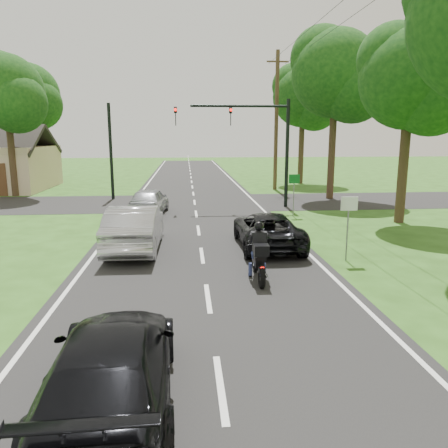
{
  "coord_description": "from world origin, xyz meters",
  "views": [
    {
      "loc": [
        -0.51,
        -10.43,
        4.06
      ],
      "look_at": [
        0.67,
        3.0,
        1.3
      ],
      "focal_mm": 35.0,
      "sensor_mm": 36.0,
      "label": 1
    }
  ],
  "objects": [
    {
      "name": "silver_sedan",
      "position": [
        -2.34,
        5.0,
        0.82
      ],
      "size": [
        1.78,
        4.9,
        1.61
      ],
      "primitive_type": "imported",
      "rotation": [
        0.0,
        0.0,
        3.13
      ],
      "color": "#ADADB1",
      "rests_on": "road"
    },
    {
      "name": "tree_left_near",
      "position": [
        -11.73,
        19.78,
        6.53
      ],
      "size": [
        5.12,
        4.96,
        9.22
      ],
      "color": "#332316",
      "rests_on": "ground"
    },
    {
      "name": "dark_car_behind",
      "position": [
        -1.65,
        -4.37,
        0.68
      ],
      "size": [
        2.01,
        4.63,
        1.33
      ],
      "primitive_type": "imported",
      "rotation": [
        0.0,
        0.0,
        3.17
      ],
      "color": "black",
      "rests_on": "road"
    },
    {
      "name": "traffic_signal",
      "position": [
        3.34,
        14.0,
        4.14
      ],
      "size": [
        6.38,
        0.44,
        6.0
      ],
      "color": "black",
      "rests_on": "ground"
    },
    {
      "name": "utility_pole_far",
      "position": [
        6.2,
        22.0,
        5.08
      ],
      "size": [
        1.6,
        0.28,
        10.0
      ],
      "color": "#513B24",
      "rests_on": "ground"
    },
    {
      "name": "tree_row_e",
      "position": [
        9.48,
        25.78,
        6.83
      ],
      "size": [
        5.28,
        5.12,
        9.61
      ],
      "color": "#332316",
      "rests_on": "ground"
    },
    {
      "name": "sign_green",
      "position": [
        4.9,
        10.98,
        1.6
      ],
      "size": [
        0.55,
        0.07,
        2.12
      ],
      "color": "slate",
      "rests_on": "ground"
    },
    {
      "name": "motorcycle_rider",
      "position": [
        1.51,
        1.27,
        0.67
      ],
      "size": [
        0.56,
        1.99,
        1.71
      ],
      "rotation": [
        0.0,
        0.0,
        -0.03
      ],
      "color": "black",
      "rests_on": "ground"
    },
    {
      "name": "silver_suv",
      "position": [
        -2.42,
        12.11,
        0.71
      ],
      "size": [
        2.02,
        4.25,
        1.4
      ],
      "primitive_type": "imported",
      "rotation": [
        0.0,
        0.0,
        3.05
      ],
      "color": "#9FA3A7",
      "rests_on": "road"
    },
    {
      "name": "dark_suv",
      "position": [
        2.44,
        5.0,
        0.65
      ],
      "size": [
        2.14,
        4.61,
        1.28
      ],
      "primitive_type": "imported",
      "rotation": [
        0.0,
        0.0,
        3.14
      ],
      "color": "black",
      "rests_on": "road"
    },
    {
      "name": "cross_road",
      "position": [
        0.0,
        16.0,
        0.01
      ],
      "size": [
        60.0,
        7.0,
        0.01
      ],
      "primitive_type": "cube",
      "color": "black",
      "rests_on": "ground"
    },
    {
      "name": "sign_white",
      "position": [
        4.7,
        2.98,
        1.6
      ],
      "size": [
        0.55,
        0.07,
        2.12
      ],
      "color": "slate",
      "rests_on": "ground"
    },
    {
      "name": "signal_pole_far",
      "position": [
        -5.2,
        18.0,
        3.0
      ],
      "size": [
        0.2,
        0.2,
        6.0
      ],
      "primitive_type": "cylinder",
      "color": "black",
      "rests_on": "ground"
    },
    {
      "name": "road",
      "position": [
        0.0,
        10.0,
        0.01
      ],
      "size": [
        8.0,
        100.0,
        0.01
      ],
      "primitive_type": "cube",
      "color": "black",
      "rests_on": "ground"
    },
    {
      "name": "tree_row_d",
      "position": [
        9.1,
        16.76,
        7.43
      ],
      "size": [
        5.76,
        5.58,
        10.45
      ],
      "color": "#332316",
      "rests_on": "ground"
    },
    {
      "name": "ground",
      "position": [
        0.0,
        0.0,
        0.0
      ],
      "size": [
        140.0,
        140.0,
        0.0
      ],
      "primitive_type": "plane",
      "color": "#274C15",
      "rests_on": "ground"
    },
    {
      "name": "tree_left_far",
      "position": [
        -13.7,
        29.76,
        7.13
      ],
      "size": [
        5.76,
        5.58,
        10.14
      ],
      "color": "#332316",
      "rests_on": "ground"
    },
    {
      "name": "tree_row_c",
      "position": [
        9.75,
        8.8,
        6.23
      ],
      "size": [
        4.8,
        4.65,
        8.76
      ],
      "color": "#332316",
      "rests_on": "ground"
    }
  ]
}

